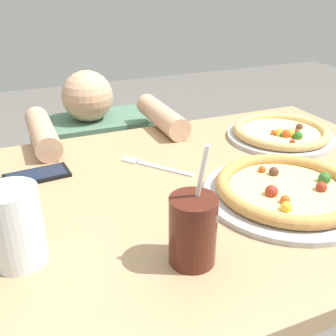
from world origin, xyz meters
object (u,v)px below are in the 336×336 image
object	(u,v)px
pizza_near	(287,190)
pizza_far	(281,133)
diner_seated	(97,201)
water_cup_clear	(15,226)
fork	(153,166)
cell_phone	(37,175)
drink_cup_colored	(193,230)

from	to	relation	value
pizza_near	pizza_far	distance (m)	0.35
pizza_far	diner_seated	bearing A→B (deg)	135.82
water_cup_clear	fork	size ratio (longest dim) A/B	0.81
pizza_far	cell_phone	xyz separation A→B (m)	(-0.69, 0.02, -0.01)
water_cup_clear	fork	world-z (taller)	water_cup_clear
pizza_near	drink_cup_colored	bearing A→B (deg)	-158.85
cell_phone	fork	bearing A→B (deg)	-11.14
fork	pizza_near	bearing A→B (deg)	-50.63
pizza_far	fork	bearing A→B (deg)	-175.87
pizza_far	fork	size ratio (longest dim) A/B	1.81
pizza_far	water_cup_clear	world-z (taller)	water_cup_clear
pizza_near	fork	xyz separation A→B (m)	(-0.21, 0.26, -0.02)
water_cup_clear	fork	distance (m)	0.42
pizza_far	water_cup_clear	distance (m)	0.80
pizza_near	water_cup_clear	world-z (taller)	water_cup_clear
drink_cup_colored	fork	size ratio (longest dim) A/B	1.25
water_cup_clear	drink_cup_colored	bearing A→B (deg)	-22.97
cell_phone	pizza_far	bearing A→B (deg)	-2.04
pizza_near	cell_phone	xyz separation A→B (m)	(-0.49, 0.31, -0.01)
pizza_far	drink_cup_colored	world-z (taller)	drink_cup_colored
pizza_far	water_cup_clear	bearing A→B (deg)	-159.36
fork	diner_seated	size ratio (longest dim) A/B	0.19
pizza_near	cell_phone	bearing A→B (deg)	147.44
pizza_far	fork	distance (m)	0.41
pizza_near	fork	size ratio (longest dim) A/B	2.10
fork	cell_phone	size ratio (longest dim) A/B	1.09
pizza_far	cell_phone	size ratio (longest dim) A/B	1.97
fork	diner_seated	distance (m)	0.60
drink_cup_colored	cell_phone	distance (m)	0.47
drink_cup_colored	water_cup_clear	xyz separation A→B (m)	(-0.27, 0.11, 0.01)
cell_phone	diner_seated	size ratio (longest dim) A/B	0.17
pizza_far	drink_cup_colored	size ratio (longest dim) A/B	1.44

